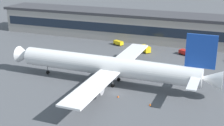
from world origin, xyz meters
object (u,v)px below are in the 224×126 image
at_px(traffic_cone_0, 118,96).
at_px(traffic_cone_1, 150,104).
at_px(follow_me_car, 118,43).
at_px(pushback_tractor, 186,52).
at_px(airliner, 110,66).
at_px(crew_van, 145,49).

height_order(traffic_cone_0, traffic_cone_1, traffic_cone_1).
relative_size(follow_me_car, pushback_tractor, 0.88).
bearing_deg(airliner, follow_me_car, 106.56).
height_order(airliner, crew_van, airliner).
distance_m(follow_me_car, traffic_cone_0, 51.98).
relative_size(airliner, pushback_tractor, 11.65).
bearing_deg(follow_me_car, pushback_tractor, -7.18).
distance_m(airliner, traffic_cone_0, 11.23).
bearing_deg(airliner, pushback_tractor, 65.67).
xyz_separation_m(airliner, crew_van, (1.33, 34.71, -3.97)).
bearing_deg(follow_me_car, traffic_cone_1, -62.05).
bearing_deg(airliner, crew_van, 87.81).
bearing_deg(pushback_tractor, follow_me_car, 172.82).
distance_m(crew_van, traffic_cone_1, 46.71).
xyz_separation_m(pushback_tractor, traffic_cone_0, (-11.15, -45.26, -0.75)).
distance_m(follow_me_car, crew_van, 14.64).
relative_size(follow_me_car, traffic_cone_1, 7.39).
distance_m(traffic_cone_0, traffic_cone_1, 9.38).
xyz_separation_m(follow_me_car, traffic_cone_1, (26.85, -50.60, -0.77)).
bearing_deg(crew_van, traffic_cone_0, -84.38).
distance_m(follow_me_car, pushback_tractor, 29.01).
xyz_separation_m(follow_me_car, traffic_cone_0, (17.63, -48.89, -0.79)).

